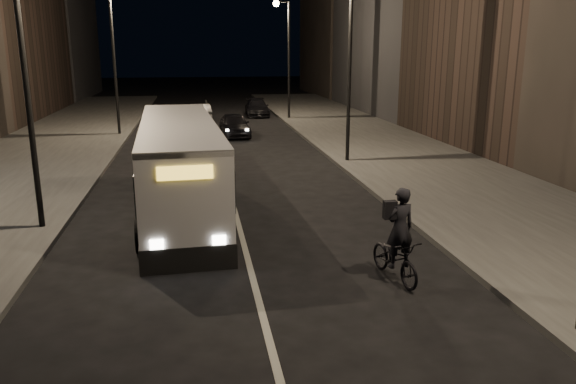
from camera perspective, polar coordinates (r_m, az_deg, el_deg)
name	(u,v)px	position (r m, az deg, el deg)	size (l,w,h in m)	color
ground	(251,272)	(13.34, -3.76, -8.14)	(180.00, 180.00, 0.00)	black
sidewalk_right	(393,152)	(28.43, 10.61, 4.02)	(7.00, 70.00, 0.16)	#3A3A37
sidewalk_left	(31,163)	(27.73, -24.64, 2.68)	(7.00, 70.00, 0.16)	#3A3A37
streetlight_right_mid	(344,42)	(25.11, 5.73, 14.96)	(1.20, 0.44, 8.12)	black
streetlight_right_far	(285,44)	(40.78, -0.29, 14.83)	(1.20, 0.44, 8.12)	black
streetlight_left_near	(31,38)	(16.79, -24.61, 14.03)	(1.20, 0.44, 8.12)	black
streetlight_left_far	(118,43)	(34.51, -16.92, 14.29)	(1.20, 0.44, 8.12)	black
city_bus	(180,163)	(18.17, -10.96, 2.95)	(2.94, 10.82, 2.89)	silver
cyclist_on_bicycle	(396,249)	(12.86, 10.96, -5.76)	(1.00, 2.00, 2.20)	black
car_near	(234,125)	(33.55, -5.46, 6.81)	(1.60, 3.97, 1.35)	black
car_mid	(200,112)	(40.88, -8.97, 8.00)	(1.31, 3.77, 1.24)	#38393B
car_far	(257,108)	(43.63, -3.16, 8.54)	(1.72, 4.23, 1.23)	black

